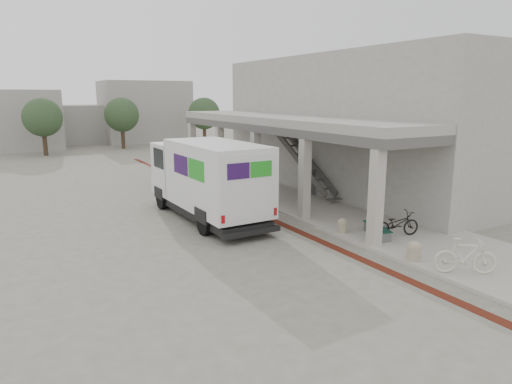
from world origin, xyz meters
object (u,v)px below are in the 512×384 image
bench (377,229)px  utility_cabinet (308,182)px  fedex_truck (207,178)px  bicycle_black (397,224)px  bicycle_cream (466,256)px

bench → utility_cabinet: bearing=90.9°
fedex_truck → utility_cabinet: fedex_truck is taller
bicycle_black → bicycle_cream: (-0.94, -3.42, 0.06)m
utility_cabinet → bicycle_black: size_ratio=0.67×
fedex_truck → bench: bearing=-55.0°
bicycle_black → bench: bearing=74.4°
fedex_truck → bicycle_cream: fedex_truck is taller
bench → bicycle_black: (0.59, -0.33, 0.18)m
bench → bicycle_cream: (-0.35, -3.76, 0.24)m
fedex_truck → bicycle_cream: bearing=-69.4°
fedex_truck → bicycle_cream: size_ratio=4.43×
fedex_truck → bench: fedex_truck is taller
fedex_truck → utility_cabinet: (6.23, 1.53, -1.02)m
utility_cabinet → bicycle_cream: utility_cabinet is taller
bench → bicycle_cream: size_ratio=0.97×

